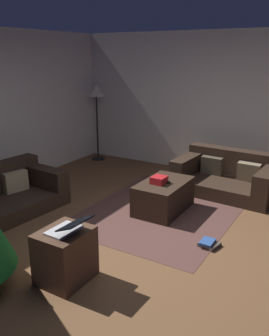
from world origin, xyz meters
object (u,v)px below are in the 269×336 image
at_px(tv_remote, 165,182).
at_px(side_table, 65,256).
at_px(couch_right, 228,176).
at_px(laptop, 68,228).
at_px(book_stack, 209,244).
at_px(corner_lamp, 96,96).
at_px(ottoman, 164,196).
at_px(gift_box, 159,180).

xyz_separation_m(tv_remote, side_table, (-2.03, 0.09, -0.18)).
relative_size(couch_right, laptop, 4.35).
height_order(book_stack, corner_lamp, corner_lamp).
relative_size(tv_remote, side_table, 0.30).
relative_size(ottoman, tv_remote, 5.82).
bearing_deg(ottoman, tv_remote, -127.54).
xyz_separation_m(gift_box, book_stack, (-0.58, -0.97, -0.45)).
bearing_deg(gift_box, tv_remote, -34.13).
bearing_deg(side_table, tv_remote, -2.44).
bearing_deg(corner_lamp, side_table, -147.70).
relative_size(couch_right, book_stack, 6.45).
bearing_deg(laptop, book_stack, -34.53).
height_order(ottoman, laptop, laptop).
xyz_separation_m(couch_right, laptop, (-3.29, 0.57, 0.34)).
bearing_deg(gift_box, couch_right, -23.84).
relative_size(ottoman, side_table, 1.72).
height_order(gift_box, laptop, laptop).
height_order(tv_remote, book_stack, tv_remote).
distance_m(couch_right, laptop, 3.35).
bearing_deg(book_stack, laptop, 145.47).
bearing_deg(side_table, laptop, -91.77).
relative_size(gift_box, tv_remote, 1.30).
bearing_deg(tv_remote, couch_right, -23.57).
bearing_deg(laptop, couch_right, -9.78).
xyz_separation_m(gift_box, laptop, (-1.95, -0.02, 0.10)).
bearing_deg(corner_lamp, gift_box, -126.91).
relative_size(side_table, corner_lamp, 0.34).
distance_m(couch_right, gift_box, 1.48).
height_order(side_table, laptop, laptop).
bearing_deg(book_stack, tv_remote, 54.56).
height_order(couch_right, book_stack, couch_right).
distance_m(couch_right, book_stack, 1.96).
distance_m(gift_box, tv_remote, 0.10).
xyz_separation_m(ottoman, corner_lamp, (1.72, 2.45, 1.13)).
xyz_separation_m(gift_box, corner_lamp, (1.81, 2.41, 0.86)).
bearing_deg(corner_lamp, tv_remote, -125.15).
height_order(couch_right, ottoman, couch_right).
xyz_separation_m(tv_remote, corner_lamp, (1.74, 2.47, 0.90)).
distance_m(side_table, corner_lamp, 4.58).
height_order(ottoman, gift_box, gift_box).
bearing_deg(ottoman, side_table, 178.06).
bearing_deg(gift_box, laptop, -179.32).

